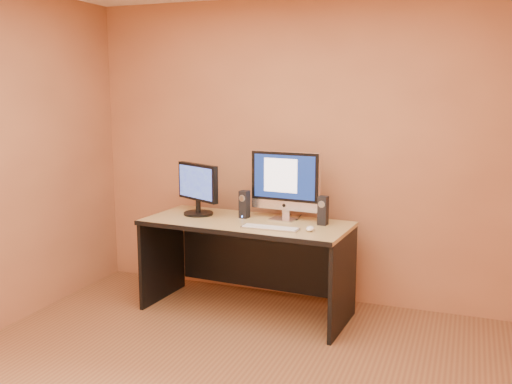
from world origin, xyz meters
TOP-DOWN VIEW (x-y plane):
  - walls at (0.00, 0.00)m, footprint 4.00×4.00m
  - desk at (-0.36, 1.45)m, footprint 1.71×0.84m
  - imac at (-0.10, 1.61)m, footprint 0.61×0.27m
  - second_monitor at (-0.84, 1.54)m, footprint 0.56×0.45m
  - speaker_left at (-0.42, 1.57)m, footprint 0.08×0.08m
  - speaker_right at (0.25, 1.55)m, footprint 0.08×0.08m
  - keyboard at (-0.09, 1.27)m, footprint 0.45×0.12m
  - mouse at (0.21, 1.32)m, footprint 0.07×0.11m
  - cable_a at (0.00, 1.73)m, footprint 0.04×0.23m
  - cable_b at (-0.14, 1.73)m, footprint 0.09×0.17m

SIDE VIEW (x-z plane):
  - desk at x=-0.36m, z-range 0.00..0.77m
  - cable_a at x=0.00m, z-range 0.77..0.78m
  - cable_b at x=-0.14m, z-range 0.77..0.78m
  - keyboard at x=-0.09m, z-range 0.77..0.79m
  - mouse at x=0.21m, z-range 0.77..0.81m
  - speaker_left at x=-0.42m, z-range 0.77..1.00m
  - speaker_right at x=0.25m, z-range 0.77..1.00m
  - second_monitor at x=-0.84m, z-range 0.77..1.21m
  - imac at x=-0.10m, z-range 0.77..1.35m
  - walls at x=0.00m, z-range 0.00..2.60m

